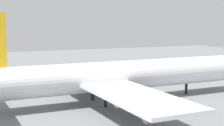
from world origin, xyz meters
TOP-DOWN VIEW (x-y plane):
  - ground_plane at (0.00, 0.00)m, footprint 286.88×286.88m
  - cargo_airplane at (-0.29, 0.00)m, footprint 71.72×62.32m

SIDE VIEW (x-z plane):
  - ground_plane at x=0.00m, z-range 0.00..0.00m
  - cargo_airplane at x=-0.29m, z-range -4.13..16.01m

